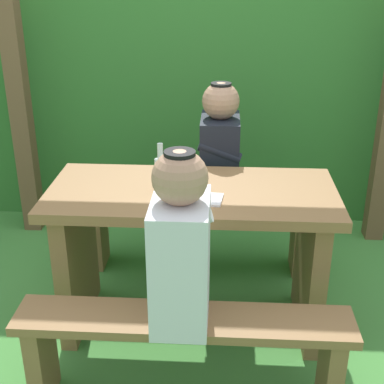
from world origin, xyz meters
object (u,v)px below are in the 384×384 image
Objects in this scene: picnic_table at (192,236)px; bottle_left at (161,173)px; person_black_coat at (220,149)px; drinking_glass at (194,186)px; bench_near at (184,342)px; bench_far at (198,220)px; person_white_shirt at (181,245)px; cell_phone at (214,200)px.

bottle_left reaches higher than picnic_table.
person_black_coat is at bearing 65.42° from bottle_left.
drinking_glass is (0.01, -0.07, 0.30)m from picnic_table.
person_black_coat is at bearing 79.93° from drinking_glass.
bench_near is 1.15m from bench_far.
bench_far is at bearing 178.50° from person_black_coat.
bench_near is at bearing -91.47° from drinking_glass.
person_black_coat reaches higher than bench_far.
drinking_glass is at bearing -88.83° from bench_far.
bench_near is 1.95× the size of person_white_shirt.
cell_phone is at bearing -91.24° from person_black_coat.
bench_near is 5.86× the size of bottle_left.
drinking_glass is (0.01, -0.64, 0.50)m from bench_far.
bottle_left is at bearing -114.58° from person_black_coat.
picnic_table is 0.63m from person_white_shirt.
bench_far is 5.86× the size of bottle_left.
person_black_coat is 7.76× the size of drinking_glass.
bottle_left is at bearing 166.33° from drinking_glass.
drinking_glass reaches higher than picnic_table.
bench_near is at bearing -96.28° from person_black_coat.
person_white_shirt is 7.76× the size of drinking_glass.
bench_far is at bearing 90.00° from bench_near.
person_black_coat is at bearing -1.50° from bench_far.
person_white_shirt is 1.15m from person_black_coat.
cell_phone is (0.11, -0.12, 0.26)m from picnic_table.
drinking_glass reaches higher than bench_near.
person_white_shirt is 0.57m from bottle_left.
person_black_coat is at bearing 95.16° from cell_phone.
person_white_shirt is at bearing 161.14° from bench_near.
cell_phone is (0.26, -0.10, -0.09)m from bottle_left.
picnic_table is 10.00× the size of cell_phone.
person_white_shirt reaches higher than cell_phone.
bench_far is at bearing 89.52° from person_white_shirt.
person_white_shirt is 0.51m from drinking_glass.
person_white_shirt is at bearing -75.85° from bottle_left.
person_black_coat is at bearing 77.55° from picnic_table.
bench_far is 0.81m from drinking_glass.
cell_phone is at bearing -20.72° from bottle_left.
bench_far is (0.00, 1.15, 0.00)m from bench_near.
picnic_table is 1.00× the size of bench_near.
bench_near is 1.00× the size of bench_far.
picnic_table is 0.61m from bench_far.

